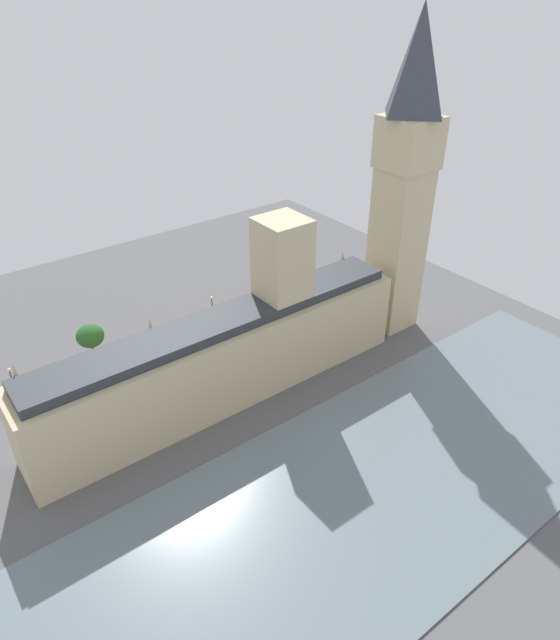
{
  "coord_description": "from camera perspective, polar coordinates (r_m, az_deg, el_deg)",
  "views": [
    {
      "loc": [
        -67.14,
        38.2,
        61.26
      ],
      "look_at": [
        1.0,
        -13.72,
        8.32
      ],
      "focal_mm": 31.66,
      "sensor_mm": 36.0,
      "label": 1
    }
  ],
  "objects": [
    {
      "name": "street_lamp_slot_11",
      "position": [
        102.7,
        -25.49,
        -5.33
      ],
      "size": [
        0.56,
        0.56,
        6.66
      ],
      "color": "black",
      "rests_on": "ground"
    },
    {
      "name": "car_blue_near_tower",
      "position": [
        103.66,
        -11.22,
        -4.61
      ],
      "size": [
        2.18,
        4.27,
        1.74
      ],
      "rotation": [
        0.0,
        0.0,
        -0.09
      ],
      "color": "navy",
      "rests_on": "ground"
    },
    {
      "name": "double_decker_bus_midblock",
      "position": [
        114.17,
        0.02,
        0.82
      ],
      "size": [
        3.09,
        10.62,
        4.75
      ],
      "rotation": [
        0.0,
        0.0,
        -0.05
      ],
      "color": "red",
      "rests_on": "ground"
    },
    {
      "name": "double_decker_bus_leading",
      "position": [
        100.14,
        -15.88,
        -5.54
      ],
      "size": [
        2.76,
        10.53,
        4.75
      ],
      "rotation": [
        0.0,
        0.0,
        -0.01
      ],
      "color": "red",
      "rests_on": "ground"
    },
    {
      "name": "pedestrian_by_river_gate",
      "position": [
        96.7,
        -18.44,
        -9.07
      ],
      "size": [
        0.64,
        0.58,
        1.5
      ],
      "rotation": [
        0.0,
        0.0,
        0.99
      ],
      "color": "black",
      "rests_on": "ground"
    },
    {
      "name": "car_yellow_cab_opposite_hall",
      "position": [
        106.0,
        -7.38,
        -3.31
      ],
      "size": [
        1.86,
        4.23,
        1.74
      ],
      "rotation": [
        0.0,
        0.0,
        -0.02
      ],
      "color": "gold",
      "rests_on": "ground"
    },
    {
      "name": "pedestrian_under_trees",
      "position": [
        96.64,
        -19.29,
        -9.26
      ],
      "size": [
        0.65,
        0.57,
        1.58
      ],
      "rotation": [
        0.0,
        0.0,
        4.35
      ],
      "color": "gray",
      "rests_on": "ground"
    },
    {
      "name": "clock_tower",
      "position": [
        105.64,
        12.53,
        14.0
      ],
      "size": [
        9.16,
        9.16,
        58.73
      ],
      "color": "#CCBA8E",
      "rests_on": "ground"
    },
    {
      "name": "plane_tree_trailing",
      "position": [
        122.16,
        0.85,
        5.18
      ],
      "size": [
        6.28,
        6.28,
        9.39
      ],
      "color": "brown",
      "rests_on": "ground"
    },
    {
      "name": "car_dark_green_far_end",
      "position": [
        99.41,
        -21.0,
        -8.22
      ],
      "size": [
        2.05,
        4.14,
        1.74
      ],
      "rotation": [
        0.0,
        0.0,
        -0.03
      ],
      "color": "#19472D",
      "rests_on": "ground"
    },
    {
      "name": "street_lamp_slot_10",
      "position": [
        112.73,
        -6.87,
        1.41
      ],
      "size": [
        0.56,
        0.56,
        6.97
      ],
      "color": "black",
      "rests_on": "ground"
    },
    {
      "name": "river_thames",
      "position": [
        80.38,
        6.65,
        -18.1
      ],
      "size": [
        35.92,
        122.55,
        0.25
      ],
      "primitive_type": "cube",
      "color": "slate",
      "rests_on": "ground"
    },
    {
      "name": "plane_tree_kerbside",
      "position": [
        104.61,
        -18.64,
        -1.56
      ],
      "size": [
        4.83,
        4.83,
        8.87
      ],
      "color": "brown",
      "rests_on": "ground"
    },
    {
      "name": "car_black_corner",
      "position": [
        109.19,
        -3.39,
        -1.92
      ],
      "size": [
        1.85,
        4.45,
        1.74
      ],
      "rotation": [
        0.0,
        0.0,
        0.01
      ],
      "color": "black",
      "rests_on": "ground"
    },
    {
      "name": "parliament_building",
      "position": [
        92.82,
        -4.81,
        -3.04
      ],
      "size": [
        10.31,
        66.16,
        28.82
      ],
      "color": "#CCBA8E",
      "rests_on": "ground"
    },
    {
      "name": "ground_plane",
      "position": [
        98.59,
        -6.04,
        -6.91
      ],
      "size": [
        136.16,
        136.16,
        0.0
      ],
      "primitive_type": "plane",
      "color": "#565659"
    }
  ]
}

